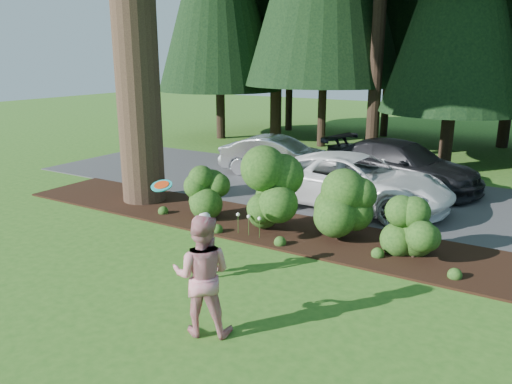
{
  "coord_description": "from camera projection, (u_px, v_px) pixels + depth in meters",
  "views": [
    {
      "loc": [
        5.69,
        -7.06,
        4.18
      ],
      "look_at": [
        0.19,
        1.93,
        1.3
      ],
      "focal_mm": 35.0,
      "sensor_mm": 36.0,
      "label": 1
    }
  ],
  "objects": [
    {
      "name": "car_dark_suv",
      "position": [
        401.0,
        165.0,
        16.08
      ],
      "size": [
        5.55,
        3.22,
        1.51
      ],
      "primitive_type": "imported",
      "rotation": [
        0.0,
        0.0,
        1.35
      ],
      "color": "black",
      "rests_on": "driveway"
    },
    {
      "name": "car_white_suv",
      "position": [
        355.0,
        181.0,
        14.02
      ],
      "size": [
        5.51,
        2.81,
        1.49
      ],
      "primitive_type": "imported",
      "rotation": [
        0.0,
        0.0,
        1.51
      ],
      "color": "white",
      "rests_on": "driveway"
    },
    {
      "name": "shrub_row",
      "position": [
        304.0,
        204.0,
        11.76
      ],
      "size": [
        6.53,
        1.6,
        1.61
      ],
      "color": "#183B12",
      "rests_on": "ground"
    },
    {
      "name": "adult",
      "position": [
        202.0,
        275.0,
        7.58
      ],
      "size": [
        1.15,
        1.04,
        1.92
      ],
      "primitive_type": "imported",
      "rotation": [
        0.0,
        0.0,
        3.56
      ],
      "color": "#B41838",
      "rests_on": "ground"
    },
    {
      "name": "mulch_bed",
      "position": [
        277.0,
        228.0,
        12.44
      ],
      "size": [
        16.0,
        2.5,
        0.05
      ],
      "primitive_type": "cube",
      "color": "black",
      "rests_on": "ground"
    },
    {
      "name": "frisbee",
      "position": [
        162.0,
        185.0,
        10.27
      ],
      "size": [
        0.46,
        0.43,
        0.2
      ],
      "color": "teal",
      "rests_on": "ground"
    },
    {
      "name": "ground",
      "position": [
        196.0,
        277.0,
        9.78
      ],
      "size": [
        80.0,
        80.0,
        0.0
      ],
      "primitive_type": "plane",
      "color": "#2E601B",
      "rests_on": "ground"
    },
    {
      "name": "lily_cluster",
      "position": [
        249.0,
        217.0,
        11.77
      ],
      "size": [
        0.69,
        0.09,
        0.57
      ],
      "color": "#183B12",
      "rests_on": "ground"
    },
    {
      "name": "car_silver_wagon",
      "position": [
        278.0,
        156.0,
        17.84
      ],
      "size": [
        4.32,
        2.01,
        1.37
      ],
      "primitive_type": "imported",
      "rotation": [
        0.0,
        0.0,
        1.71
      ],
      "color": "#A9A9AE",
      "rests_on": "driveway"
    },
    {
      "name": "child",
      "position": [
        206.0,
        245.0,
        9.64
      ],
      "size": [
        0.56,
        0.48,
        1.31
      ],
      "primitive_type": "imported",
      "rotation": [
        0.0,
        0.0,
        2.74
      ],
      "color": "silver",
      "rests_on": "ground"
    },
    {
      "name": "driveway",
      "position": [
        342.0,
        191.0,
        15.95
      ],
      "size": [
        22.0,
        6.0,
        0.03
      ],
      "primitive_type": "cube",
      "color": "#38383A",
      "rests_on": "ground"
    }
  ]
}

